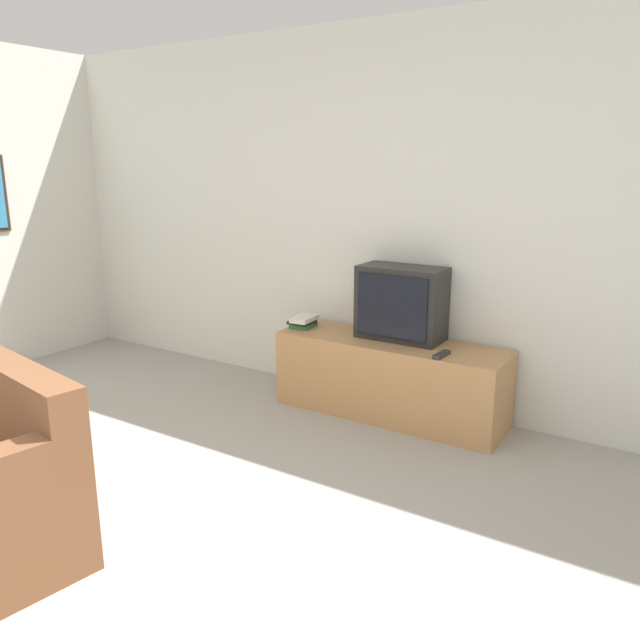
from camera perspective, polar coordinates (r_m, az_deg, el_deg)
The scene contains 5 objects.
wall_back at distance 4.39m, azimuth 6.12°, elevation 9.13°, with size 9.00×0.06×2.60m.
tv_stand at distance 4.28m, azimuth 6.40°, elevation -5.30°, with size 1.57×0.47×0.52m.
television at distance 4.20m, azimuth 7.43°, elevation 1.55°, with size 0.57×0.30×0.49m.
book_stack at distance 4.50m, azimuth -1.53°, elevation -0.15°, with size 0.17×0.23×0.08m.
remote_on_stand at distance 3.91m, azimuth 11.05°, elevation -3.12°, with size 0.06×0.17×0.02m.
Camera 1 is at (1.93, -0.89, 1.69)m, focal length 35.00 mm.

